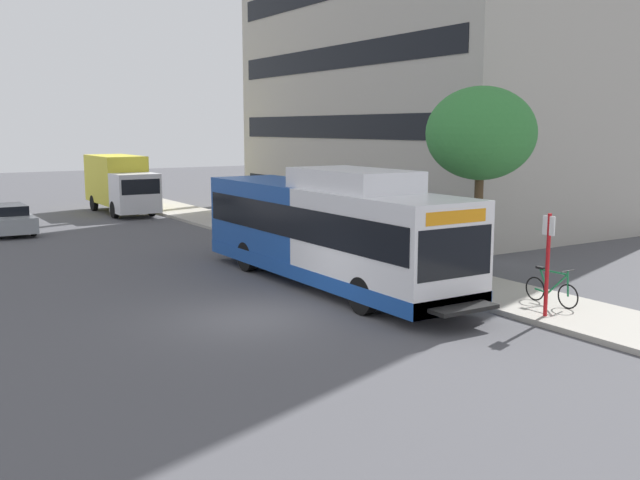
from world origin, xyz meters
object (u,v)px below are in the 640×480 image
object	(u,v)px
bus_stop_sign_pole	(548,257)
box_truck_background	(120,183)
parked_car_far_lane	(8,219)
transit_bus	(327,231)
street_tree_near_stop	(481,134)
bicycle_parked	(551,289)

from	to	relation	value
bus_stop_sign_pole	box_truck_background	world-z (taller)	box_truck_background
bus_stop_sign_pole	parked_car_far_lane	xyz separation A→B (m)	(-8.86, 23.58, -0.99)
transit_bus	bus_stop_sign_pole	world-z (taller)	transit_bus
bus_stop_sign_pole	street_tree_near_stop	distance (m)	5.88
transit_bus	bicycle_parked	size ratio (longest dim) A/B	6.96
street_tree_near_stop	parked_car_far_lane	size ratio (longest dim) A/B	1.33
parked_car_far_lane	bus_stop_sign_pole	bearing A→B (deg)	-69.41
bicycle_parked	box_truck_background	distance (m)	28.31
bicycle_parked	parked_car_far_lane	bearing A→B (deg)	113.49
transit_bus	street_tree_near_stop	bearing A→B (deg)	-23.35
street_tree_near_stop	bus_stop_sign_pole	bearing A→B (deg)	-114.60
box_truck_background	transit_bus	bearing A→B (deg)	-90.75
bicycle_parked	transit_bus	bearing A→B (deg)	120.49
bus_stop_sign_pole	parked_car_far_lane	bearing A→B (deg)	110.59
bicycle_parked	parked_car_far_lane	distance (m)	24.92
bus_stop_sign_pole	parked_car_far_lane	world-z (taller)	bus_stop_sign_pole
transit_bus	parked_car_far_lane	world-z (taller)	transit_bus
bus_stop_sign_pole	box_truck_background	size ratio (longest dim) A/B	0.37
transit_bus	box_truck_background	xyz separation A→B (m)	(0.29, 22.32, 0.04)
bus_stop_sign_pole	bicycle_parked	distance (m)	1.69
transit_bus	street_tree_near_stop	size ratio (longest dim) A/B	2.05
parked_car_far_lane	transit_bus	bearing A→B (deg)	-69.08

